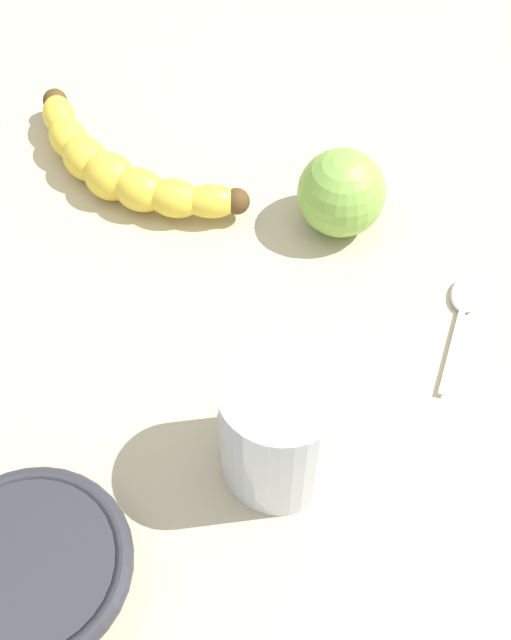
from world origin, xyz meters
TOP-DOWN VIEW (x-y plane):
  - wooden_tabletop at (0.00, 0.00)cm, footprint 120.00×120.00cm
  - banana at (-11.58, 2.62)cm, footprint 21.42×11.60cm
  - smoothie_glass at (17.30, 0.44)cm, footprint 7.89×7.89cm
  - ceramic_bowl at (16.53, -17.20)cm, footprint 12.59×12.59cm
  - green_apple_fruit at (1.76, 15.89)cm, footprint 7.11×7.11cm
  - teaspoon at (13.76, 19.37)cm, footprint 8.18×9.62cm

SIDE VIEW (x-z plane):
  - wooden_tabletop at x=0.00cm, z-range 0.00..3.00cm
  - teaspoon at x=13.76cm, z-range 3.00..3.80cm
  - banana at x=-11.58cm, z-range 3.00..7.00cm
  - ceramic_bowl at x=16.53cm, z-range 3.44..7.72cm
  - green_apple_fruit at x=1.76cm, z-range 3.00..10.11cm
  - smoothie_glass at x=17.30cm, z-range 2.60..12.75cm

